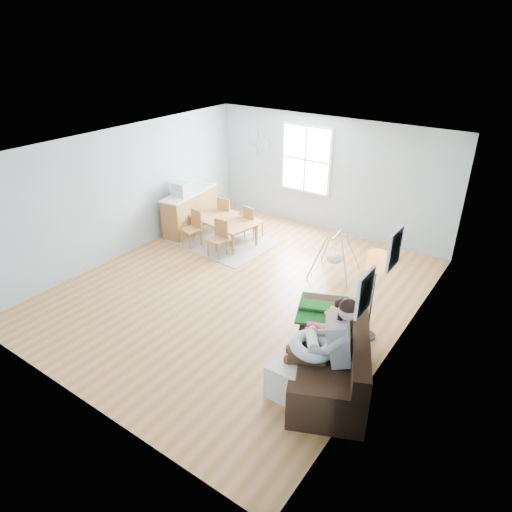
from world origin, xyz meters
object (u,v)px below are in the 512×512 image
Objects in this scene: chair_sw at (193,226)px; counter at (191,210)px; floor_lamp at (376,269)px; storage_cube at (286,380)px; sofa at (334,356)px; toddler at (331,321)px; monitor at (181,189)px; chair_se at (219,236)px; father at (325,343)px; chair_ne at (251,221)px; chair_nw at (226,212)px; dining_table at (223,231)px; baby_swing at (335,257)px.

counter is (-0.67, 0.65, 0.02)m from chair_sw.
storage_cube is (-0.41, -1.87, -1.00)m from floor_lamp.
toddler reaches higher than sofa.
chair_sw is at bearing 145.96° from storage_cube.
monitor is at bearing -80.20° from counter.
sofa is at bearing -28.43° from chair_se.
monitor is (-5.16, 2.77, 0.32)m from father.
floor_lamp is 4.00m from chair_se.
monitor is (-5.21, 1.29, -0.14)m from floor_lamp.
monitor reaches higher than chair_se.
chair_ne is at bearing 139.74° from toddler.
chair_ne is (0.78, -0.05, -0.02)m from chair_nw.
monitor is at bearing 152.01° from chair_sw.
storage_cube is 5.11m from chair_ne.
dining_table is at bearing 138.28° from storage_cube.
chair_sw is at bearing 168.22° from floor_lamp.
floor_lamp is (0.22, 0.97, 0.47)m from toddler.
father reaches higher than storage_cube.
father is at bearing -32.42° from chair_se.
floor_lamp is 5.37m from monitor.
chair_ne is at bearing -3.58° from chair_nw.
toddler is 1.16× the size of chair_ne.
sofa reaches higher than chair_sw.
father is at bearing -91.83° from floor_lamp.
sofa is 1.60× the size of dining_table.
sofa is at bearing -35.52° from chair_nw.
chair_se is (-3.76, 2.39, -0.36)m from father.
dining_table is at bearing -129.22° from chair_ne.
father is 1.81× the size of chair_sw.
toddler is 0.96× the size of baby_swing.
floor_lamp is at bearing -9.52° from dining_table.
chair_sw is (-4.54, 2.44, -0.34)m from father.
chair_nw is at bearing 141.60° from father.
sofa is 4.87m from dining_table.
floor_lamp reaches higher than father.
toddler is 4.68m from dining_table.
toddler is at bearing -65.43° from baby_swing.
baby_swing is at bearing 116.17° from sofa.
father is 5.87m from monitor.
father is at bearing -28.26° from monitor.
toddler is 4.79m from chair_sw.
toddler is at bearing -40.26° from chair_ne.
chair_se is at bearing 151.57° from sofa.
chair_sw is 1.03× the size of chair_ne.
chair_ne is (-3.69, 3.49, -0.35)m from father.
sofa is 0.51m from toddler.
storage_cube is 0.62× the size of chair_nw.
father is 1.60× the size of toddler.
chair_nw is 1.04× the size of chair_ne.
storage_cube is 0.64× the size of chair_ne.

